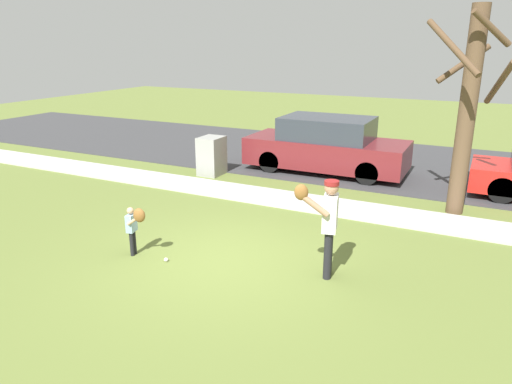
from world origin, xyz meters
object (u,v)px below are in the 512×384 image
object	(u,v)px
parked_suv_maroon	(326,146)
person_child	(134,223)
baseball	(166,260)
utility_cabinet	(212,156)
street_tree_near	(468,107)
person_adult	(327,218)

from	to	relation	value
parked_suv_maroon	person_child	bearing A→B (deg)	-99.65
baseball	utility_cabinet	bearing A→B (deg)	113.31
person_child	street_tree_near	world-z (taller)	street_tree_near
street_tree_near	baseball	bearing A→B (deg)	-131.20
utility_cabinet	street_tree_near	distance (m)	6.96
street_tree_near	parked_suv_maroon	size ratio (longest dim) A/B	0.96
baseball	parked_suv_maroon	xyz separation A→B (m)	(0.60, 7.15, 0.75)
parked_suv_maroon	utility_cabinet	bearing A→B (deg)	-148.53
baseball	street_tree_near	world-z (taller)	street_tree_near
baseball	parked_suv_maroon	bearing A→B (deg)	85.24
person_adult	street_tree_near	distance (m)	4.80
utility_cabinet	street_tree_near	bearing A→B (deg)	-3.03
person_adult	utility_cabinet	size ratio (longest dim) A/B	1.49
street_tree_near	person_child	bearing A→B (deg)	-134.78
baseball	street_tree_near	xyz separation A→B (m)	(4.39, 5.01, 2.37)
person_adult	parked_suv_maroon	distance (m)	6.76
person_adult	parked_suv_maroon	size ratio (longest dim) A/B	0.35
person_child	parked_suv_maroon	xyz separation A→B (m)	(1.22, 7.19, 0.15)
person_adult	person_child	bearing A→B (deg)	0.43
baseball	utility_cabinet	size ratio (longest dim) A/B	0.07
person_child	street_tree_near	xyz separation A→B (m)	(5.01, 5.05, 1.77)
person_adult	parked_suv_maroon	bearing A→B (deg)	-84.32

